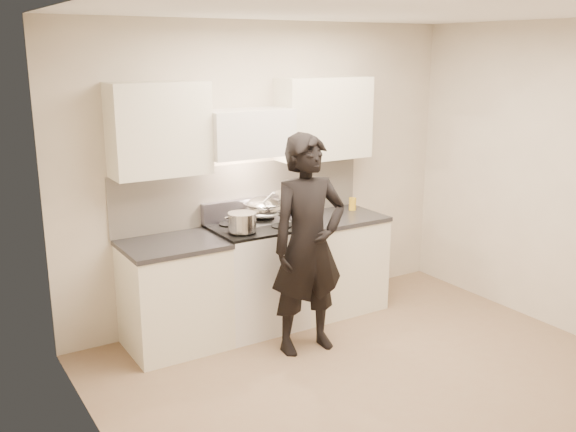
% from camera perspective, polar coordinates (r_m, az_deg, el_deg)
% --- Properties ---
extents(ground_plane, '(4.00, 4.00, 0.00)m').
position_cam_1_polar(ground_plane, '(5.06, 8.39, -14.49)').
color(ground_plane, '#816B51').
extents(room_shell, '(4.04, 3.54, 2.70)m').
position_cam_1_polar(room_shell, '(4.76, 5.69, 4.24)').
color(room_shell, beige).
rests_on(room_shell, ground).
extents(stove, '(0.76, 0.65, 0.96)m').
position_cam_1_polar(stove, '(5.78, -2.87, -5.37)').
color(stove, white).
rests_on(stove, ground).
extents(counter_right, '(0.92, 0.67, 0.92)m').
position_cam_1_polar(counter_right, '(6.21, 3.88, -4.11)').
color(counter_right, silver).
rests_on(counter_right, ground).
extents(counter_left, '(0.82, 0.67, 0.92)m').
position_cam_1_polar(counter_left, '(5.48, -10.08, -6.89)').
color(counter_left, silver).
rests_on(counter_left, ground).
extents(wok, '(0.38, 0.46, 0.30)m').
position_cam_1_polar(wok, '(5.81, -2.22, 0.77)').
color(wok, '#BABABA').
rests_on(wok, stove).
extents(stock_pot, '(0.34, 0.27, 0.16)m').
position_cam_1_polar(stock_pot, '(5.41, -4.10, -0.54)').
color(stock_pot, '#BABABA').
rests_on(stock_pot, stove).
extents(utensil_crock, '(0.12, 0.12, 0.33)m').
position_cam_1_polar(utensil_crock, '(6.07, 0.52, 0.99)').
color(utensil_crock, '#A09DB2').
rests_on(utensil_crock, counter_right).
extents(spice_jar, '(0.04, 0.04, 0.09)m').
position_cam_1_polar(spice_jar, '(6.06, 1.55, 0.44)').
color(spice_jar, '#C06A12').
rests_on(spice_jar, counter_right).
extents(oil_glass, '(0.07, 0.07, 0.12)m').
position_cam_1_polar(oil_glass, '(6.31, 5.76, 1.08)').
color(oil_glass, gold).
rests_on(oil_glass, counter_right).
extents(person, '(0.69, 0.48, 1.82)m').
position_cam_1_polar(person, '(5.21, 1.81, -2.59)').
color(person, black).
rests_on(person, ground).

